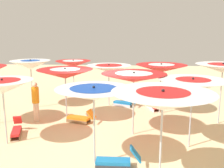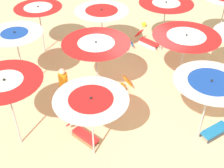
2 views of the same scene
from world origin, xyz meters
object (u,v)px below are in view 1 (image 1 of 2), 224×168
object	(u,v)px
beach_umbrella_6	(65,74)
beach_umbrella_7	(31,65)
beach_umbrella_1	(161,68)
lounger_1	(124,103)
lounger_4	(80,118)
beachgoer_0	(36,101)
beach_umbrella_8	(163,101)
beach_umbrella_2	(109,68)
lounger_2	(117,161)
beach_umbrella_4	(193,85)
beach_umbrella_0	(223,68)
beach_ball	(168,98)
beach_umbrella_5	(134,77)
beach_umbrella_3	(73,64)
beach_umbrella_9	(94,94)
lounger_3	(16,130)
lounger_0	(153,105)
beach_umbrella_10	(2,87)

from	to	relation	value
beach_umbrella_6	beach_umbrella_7	size ratio (longest dim) A/B	0.95
beach_umbrella_1	lounger_1	world-z (taller)	beach_umbrella_1
lounger_4	beachgoer_0	distance (m)	2.02
lounger_4	beach_umbrella_8	bearing A→B (deg)	139.33
beach_umbrella_2	lounger_2	size ratio (longest dim) A/B	1.79
lounger_2	beach_umbrella_4	bearing A→B (deg)	-147.89
beach_umbrella_0	beach_ball	bearing A→B (deg)	-156.50
beach_umbrella_5	beach_umbrella_7	world-z (taller)	beach_umbrella_7
beach_umbrella_1	beach_umbrella_3	size ratio (longest dim) A/B	1.07
beach_umbrella_9	lounger_1	distance (m)	6.08
beach_umbrella_0	beach_umbrella_2	xyz separation A→B (m)	(-2.28, -4.70, -0.37)
beach_umbrella_6	beachgoer_0	distance (m)	1.73
beach_umbrella_3	lounger_4	distance (m)	4.65
lounger_3	beach_umbrella_8	bearing A→B (deg)	40.13
lounger_1	beach_umbrella_8	bearing A→B (deg)	119.62
lounger_1	lounger_2	world-z (taller)	lounger_2
beach_umbrella_8	lounger_1	xyz separation A→B (m)	(-6.89, -0.98, -1.99)
lounger_3	lounger_4	size ratio (longest dim) A/B	0.95
beach_umbrella_8	beach_ball	size ratio (longest dim) A/B	9.40
beach_umbrella_6	beach_ball	xyz separation A→B (m)	(-3.64, 4.76, -1.88)
lounger_2	beach_umbrella_7	bearing A→B (deg)	-51.51
beach_umbrella_6	lounger_0	xyz separation A→B (m)	(-2.00, 3.76, -1.82)
beach_umbrella_6	beach_ball	bearing A→B (deg)	127.41
beach_umbrella_9	beach_umbrella_8	bearing A→B (deg)	56.10
beach_umbrella_8	lounger_0	xyz separation A→B (m)	(-6.60, 0.41, -1.99)
beach_umbrella_8	beach_umbrella_10	distance (m)	5.30
beach_umbrella_7	beach_ball	distance (m)	7.44
beach_umbrella_9	beach_umbrella_6	bearing A→B (deg)	-154.24
beach_umbrella_9	beach_umbrella_4	bearing A→B (deg)	113.79
beach_umbrella_3	beach_umbrella_6	size ratio (longest dim) A/B	0.95
beach_umbrella_6	beach_umbrella_1	bearing A→B (deg)	108.12
beach_umbrella_1	beach_umbrella_8	world-z (taller)	beach_umbrella_8
beach_umbrella_5	beach_umbrella_1	bearing A→B (deg)	154.08
beach_umbrella_7	beach_umbrella_8	xyz separation A→B (m)	(6.37, 5.50, 0.05)
beach_umbrella_1	lounger_4	size ratio (longest dim) A/B	1.82
beach_umbrella_1	beach_umbrella_6	size ratio (longest dim) A/B	1.02
beach_umbrella_6	beach_umbrella_10	xyz separation A→B (m)	(2.37, -1.44, -0.06)
beach_umbrella_1	beach_umbrella_7	distance (m)	6.18
beach_umbrella_5	beachgoer_0	size ratio (longest dim) A/B	1.41
beach_umbrella_0	beach_umbrella_10	world-z (taller)	beach_umbrella_0
beach_umbrella_2	beach_umbrella_6	bearing A→B (deg)	-33.04
lounger_2	lounger_4	bearing A→B (deg)	-64.95
lounger_1	lounger_2	xyz separation A→B (m)	(5.95, -0.07, 0.01)
beach_umbrella_1	beach_umbrella_6	world-z (taller)	beach_umbrella_1
beach_umbrella_5	beach_umbrella_9	size ratio (longest dim) A/B	1.03
beach_umbrella_6	beach_umbrella_9	bearing A→B (deg)	25.76
beach_umbrella_4	beach_umbrella_1	bearing A→B (deg)	-170.90
beach_umbrella_0	beach_umbrella_9	xyz separation A→B (m)	(3.61, -4.61, -0.24)
beach_umbrella_5	beachgoer_0	bearing A→B (deg)	-106.70
lounger_1	lounger_3	bearing A→B (deg)	67.66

